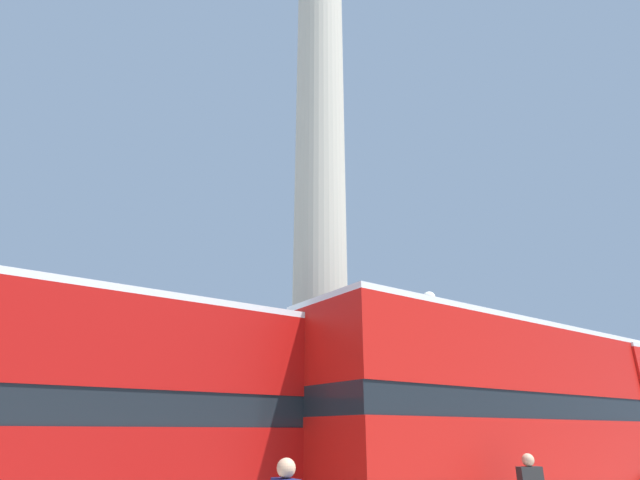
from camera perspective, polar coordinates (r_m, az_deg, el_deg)
monument_column at (r=18.91m, az=-0.00°, el=3.35°), size 5.23×5.23×26.02m
bus_b at (r=13.15m, az=20.24°, el=-17.87°), size 10.79×3.43×4.44m
bus_c at (r=9.69m, az=-22.19°, el=-17.58°), size 11.29×3.41×4.21m
street_lamp at (r=15.80m, az=13.12°, el=-15.54°), size 0.41×0.41×6.15m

